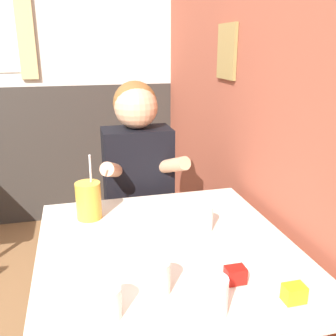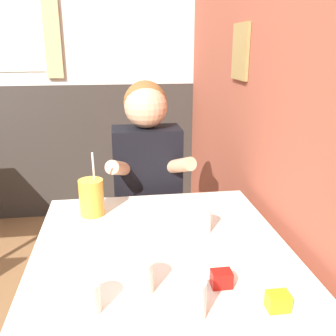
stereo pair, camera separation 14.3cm
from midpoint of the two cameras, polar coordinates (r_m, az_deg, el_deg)
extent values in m
cube|color=#9E4C38|center=(2.03, 7.50, 16.81)|extent=(0.06, 4.26, 2.70)
cube|color=olive|center=(1.98, 6.83, 17.20)|extent=(0.02, 0.22, 0.27)
cube|color=tan|center=(3.03, -22.43, 19.87)|extent=(0.12, 0.02, 0.79)
cube|color=beige|center=(1.35, -3.20, -12.55)|extent=(0.89, 0.95, 0.04)
cylinder|color=black|center=(1.91, -18.22, -16.31)|extent=(0.04, 0.04, 0.68)
cylinder|color=black|center=(1.99, 6.32, -13.75)|extent=(0.04, 0.04, 0.68)
cube|color=black|center=(2.16, -6.22, -14.86)|extent=(0.31, 0.20, 0.44)
cube|color=black|center=(1.93, -6.72, -2.24)|extent=(0.34, 0.20, 0.57)
sphere|color=brown|center=(1.86, -7.29, 9.78)|extent=(0.21, 0.21, 0.21)
sphere|color=tan|center=(1.83, -7.17, 9.18)|extent=(0.21, 0.21, 0.21)
cylinder|color=tan|center=(1.75, -10.68, -0.34)|extent=(0.14, 0.27, 0.15)
cylinder|color=tan|center=(1.78, -1.93, 0.34)|extent=(0.14, 0.27, 0.15)
cylinder|color=gold|center=(1.56, -14.60, -4.88)|extent=(0.10, 0.10, 0.15)
cylinder|color=white|center=(1.52, -14.40, -0.45)|extent=(0.01, 0.04, 0.14)
cylinder|color=silver|center=(1.03, 2.68, -19.00)|extent=(0.08, 0.08, 0.10)
cylinder|color=silver|center=(1.05, -13.46, -19.37)|extent=(0.08, 0.08, 0.09)
cylinder|color=silver|center=(1.11, -5.58, -16.34)|extent=(0.08, 0.08, 0.10)
cylinder|color=silver|center=(1.44, 2.49, -7.64)|extent=(0.08, 0.08, 0.10)
cube|color=#B7140F|center=(1.16, 6.62, -15.99)|extent=(0.06, 0.04, 0.05)
cube|color=yellow|center=(1.12, 15.06, -18.07)|extent=(0.06, 0.04, 0.05)
camera|label=1|loc=(0.07, -92.86, -0.94)|focal=40.00mm
camera|label=2|loc=(0.07, 87.14, 0.94)|focal=40.00mm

